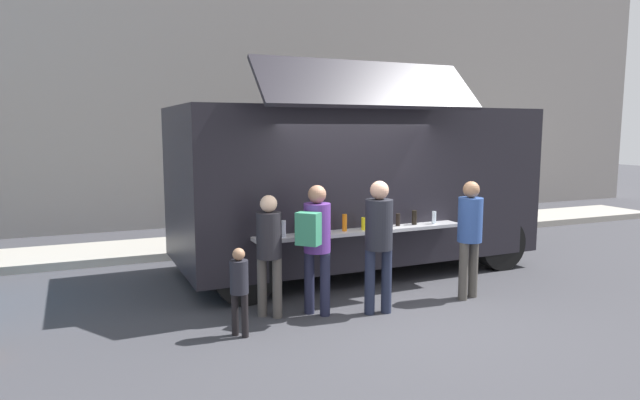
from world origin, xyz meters
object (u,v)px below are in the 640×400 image
at_px(customer_mid_with_backpack, 316,237).
at_px(customer_front_ordering, 379,235).
at_px(food_truck_main, 355,182).
at_px(customer_rear_waiting, 269,245).
at_px(customer_extra_browsing, 470,229).
at_px(trash_bin, 462,209).
at_px(child_near_queue, 239,284).

bearing_deg(customer_mid_with_backpack, customer_front_ordering, -60.41).
height_order(food_truck_main, customer_front_ordering, food_truck_main).
distance_m(food_truck_main, customer_rear_waiting, 2.82).
height_order(food_truck_main, customer_rear_waiting, food_truck_main).
bearing_deg(customer_extra_browsing, trash_bin, -50.79).
xyz_separation_m(food_truck_main, customer_front_ordering, (-0.74, -2.22, -0.46)).
bearing_deg(customer_front_ordering, child_near_queue, 101.77).
bearing_deg(customer_extra_browsing, child_near_queue, 78.01).
bearing_deg(customer_mid_with_backpack, child_near_queue, 153.37).
relative_size(food_truck_main, customer_extra_browsing, 3.57).
height_order(food_truck_main, child_near_queue, food_truck_main).
distance_m(food_truck_main, customer_front_ordering, 2.38).
relative_size(trash_bin, customer_extra_browsing, 0.61).
bearing_deg(customer_rear_waiting, customer_front_ordering, -68.00).
xyz_separation_m(trash_bin, child_near_queue, (-6.67, -4.63, 0.11)).
distance_m(trash_bin, customer_mid_with_backpack, 7.05).
xyz_separation_m(customer_front_ordering, customer_mid_with_backpack, (-0.79, 0.24, -0.01)).
height_order(food_truck_main, customer_mid_with_backpack, food_truck_main).
relative_size(food_truck_main, customer_front_ordering, 3.43).
relative_size(food_truck_main, child_near_queue, 5.71).
xyz_separation_m(customer_extra_browsing, child_near_queue, (-3.40, -0.16, -0.38)).
bearing_deg(customer_front_ordering, trash_bin, -37.36).
height_order(trash_bin, customer_extra_browsing, customer_extra_browsing).
relative_size(customer_rear_waiting, child_near_queue, 1.50).
bearing_deg(trash_bin, child_near_queue, -145.23).
relative_size(customer_front_ordering, child_near_queue, 1.66).
relative_size(trash_bin, child_near_queue, 0.98).
height_order(customer_mid_with_backpack, customer_rear_waiting, customer_mid_with_backpack).
distance_m(customer_mid_with_backpack, child_near_queue, 1.22).
distance_m(food_truck_main, trash_bin, 4.76).
height_order(customer_rear_waiting, customer_extra_browsing, customer_extra_browsing).
relative_size(customer_mid_with_backpack, child_near_queue, 1.61).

